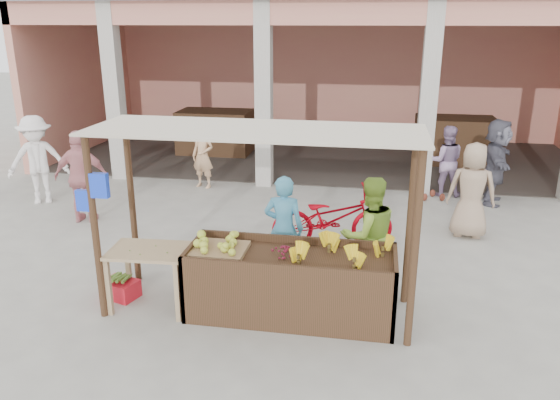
% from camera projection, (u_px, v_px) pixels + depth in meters
% --- Properties ---
extents(ground, '(60.00, 60.00, 0.00)m').
position_uv_depth(ground, '(253.00, 310.00, 7.12)').
color(ground, gray).
rests_on(ground, ground).
extents(market_building, '(14.40, 6.40, 4.20)m').
position_uv_depth(market_building, '(327.00, 55.00, 14.61)').
color(market_building, tan).
rests_on(market_building, ground).
extents(fruit_stall, '(2.60, 0.95, 0.80)m').
position_uv_depth(fruit_stall, '(291.00, 286.00, 6.91)').
color(fruit_stall, '#482B1D').
rests_on(fruit_stall, ground).
extents(stall_awning, '(4.09, 1.35, 2.39)m').
position_uv_depth(stall_awning, '(250.00, 162.00, 6.56)').
color(stall_awning, '#482B1D').
rests_on(stall_awning, ground).
extents(banana_heap, '(1.15, 0.63, 0.21)m').
position_uv_depth(banana_heap, '(339.00, 251.00, 6.70)').
color(banana_heap, yellow).
rests_on(banana_heap, fruit_stall).
extents(melon_tray, '(0.70, 0.60, 0.19)m').
position_uv_depth(melon_tray, '(219.00, 246.00, 6.91)').
color(melon_tray, '#96744D').
rests_on(melon_tray, fruit_stall).
extents(berry_heap, '(0.44, 0.36, 0.14)m').
position_uv_depth(berry_heap, '(285.00, 250.00, 6.82)').
color(berry_heap, maroon).
rests_on(berry_heap, fruit_stall).
extents(side_table, '(1.05, 0.74, 0.82)m').
position_uv_depth(side_table, '(150.00, 259.00, 7.01)').
color(side_table, '#A18260').
rests_on(side_table, ground).
extents(papaya_pile, '(0.63, 0.36, 0.18)m').
position_uv_depth(papaya_pile, '(149.00, 243.00, 6.94)').
color(papaya_pile, '#48912F').
rests_on(papaya_pile, side_table).
extents(red_crate, '(0.54, 0.46, 0.24)m').
position_uv_depth(red_crate, '(120.00, 289.00, 7.44)').
color(red_crate, red).
rests_on(red_crate, ground).
extents(plantain_bundle, '(0.36, 0.26, 0.07)m').
position_uv_depth(plantain_bundle, '(119.00, 278.00, 7.39)').
color(plantain_bundle, '#59812E').
rests_on(plantain_bundle, red_crate).
extents(produce_sacks, '(0.82, 0.76, 0.62)m').
position_uv_depth(produce_sacks, '(434.00, 185.00, 11.42)').
color(produce_sacks, maroon).
rests_on(produce_sacks, ground).
extents(vendor_blue, '(0.64, 0.48, 1.67)m').
position_uv_depth(vendor_blue, '(284.00, 225.00, 7.74)').
color(vendor_blue, '#4598C0').
rests_on(vendor_blue, ground).
extents(vendor_green, '(0.96, 0.78, 1.74)m').
position_uv_depth(vendor_green, '(369.00, 233.00, 7.38)').
color(vendor_green, '#88B136').
rests_on(vendor_green, ground).
extents(motorcycle, '(1.14, 2.19, 1.09)m').
position_uv_depth(motorcycle, '(332.00, 217.00, 8.92)').
color(motorcycle, '#A3020F').
rests_on(motorcycle, ground).
extents(shopper_a, '(1.40, 1.16, 1.95)m').
position_uv_depth(shopper_a, '(37.00, 157.00, 11.04)').
color(shopper_a, white).
rests_on(shopper_a, ground).
extents(shopper_b, '(1.15, 0.71, 1.84)m').
position_uv_depth(shopper_b, '(81.00, 174.00, 10.00)').
color(shopper_b, '#D18186').
rests_on(shopper_b, ground).
extents(shopper_c, '(0.96, 0.69, 1.84)m').
position_uv_depth(shopper_c, '(472.00, 185.00, 9.30)').
color(shopper_c, tan).
rests_on(shopper_c, ground).
extents(shopper_d, '(1.03, 1.81, 1.84)m').
position_uv_depth(shopper_d, '(496.00, 160.00, 11.01)').
color(shopper_d, '#535260').
rests_on(shopper_d, ground).
extents(shopper_e, '(0.65, 0.55, 1.50)m').
position_uv_depth(shopper_e, '(203.00, 155.00, 12.16)').
color(shopper_e, tan).
rests_on(shopper_e, ground).
extents(shopper_f, '(0.81, 0.48, 1.66)m').
position_uv_depth(shopper_f, '(446.00, 158.00, 11.56)').
color(shopper_f, '#977AA2').
rests_on(shopper_f, ground).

